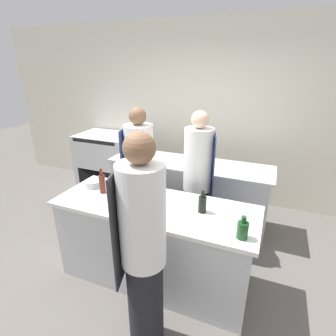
# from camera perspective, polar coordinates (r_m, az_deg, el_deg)

# --- Properties ---
(ground_plane) EXTENTS (16.00, 16.00, 0.00)m
(ground_plane) POSITION_cam_1_polar(r_m,az_deg,el_deg) (3.09, -2.66, -22.31)
(ground_plane) COLOR #605B56
(wall_back) EXTENTS (8.00, 0.06, 2.80)m
(wall_back) POSITION_cam_1_polar(r_m,az_deg,el_deg) (4.31, 9.17, 11.41)
(wall_back) COLOR silver
(wall_back) RESTS_ON ground_plane
(prep_counter) EXTENTS (1.99, 0.73, 0.88)m
(prep_counter) POSITION_cam_1_polar(r_m,az_deg,el_deg) (2.80, -2.82, -15.76)
(prep_counter) COLOR silver
(prep_counter) RESTS_ON ground_plane
(pass_counter) EXTENTS (2.25, 0.64, 0.88)m
(pass_counter) POSITION_cam_1_polar(r_m,az_deg,el_deg) (3.79, 4.46, -5.10)
(pass_counter) COLOR silver
(pass_counter) RESTS_ON ground_plane
(oven_range) EXTENTS (0.98, 0.72, 1.00)m
(oven_range) POSITION_cam_1_polar(r_m,az_deg,el_deg) (4.89, -12.96, 1.41)
(oven_range) COLOR silver
(oven_range) RESTS_ON ground_plane
(chef_at_prep_near) EXTENTS (0.37, 0.36, 1.77)m
(chef_at_prep_near) POSITION_cam_1_polar(r_m,az_deg,el_deg) (1.97, -5.44, -17.58)
(chef_at_prep_near) COLOR black
(chef_at_prep_near) RESTS_ON ground_plane
(chef_at_stove) EXTENTS (0.38, 0.36, 1.69)m
(chef_at_stove) POSITION_cam_1_polar(r_m,az_deg,el_deg) (3.09, 6.45, -3.19)
(chef_at_stove) COLOR black
(chef_at_stove) RESTS_ON ground_plane
(chef_at_pass_far) EXTENTS (0.39, 0.38, 1.69)m
(chef_at_pass_far) POSITION_cam_1_polar(r_m,az_deg,el_deg) (3.29, -6.16, -1.66)
(chef_at_pass_far) COLOR black
(chef_at_pass_far) RESTS_ON ground_plane
(bottle_olive_oil) EXTENTS (0.06, 0.06, 0.27)m
(bottle_olive_oil) POSITION_cam_1_polar(r_m,az_deg,el_deg) (2.82, -14.14, -3.24)
(bottle_olive_oil) COLOR #5B2319
(bottle_olive_oil) RESTS_ON prep_counter
(bottle_vinegar) EXTENTS (0.08, 0.08, 0.21)m
(bottle_vinegar) POSITION_cam_1_polar(r_m,az_deg,el_deg) (2.42, 7.48, -7.70)
(bottle_vinegar) COLOR black
(bottle_vinegar) RESTS_ON prep_counter
(bottle_wine) EXTENTS (0.06, 0.06, 0.21)m
(bottle_wine) POSITION_cam_1_polar(r_m,az_deg,el_deg) (2.37, -7.01, -8.35)
(bottle_wine) COLOR #B2A84C
(bottle_wine) RESTS_ON prep_counter
(bottle_cooking_oil) EXTENTS (0.07, 0.07, 0.19)m
(bottle_cooking_oil) POSITION_cam_1_polar(r_m,az_deg,el_deg) (2.72, -3.90, -4.27)
(bottle_cooking_oil) COLOR #2D5175
(bottle_cooking_oil) RESTS_ON prep_counter
(bottle_sauce) EXTENTS (0.06, 0.06, 0.25)m
(bottle_sauce) POSITION_cam_1_polar(r_m,az_deg,el_deg) (2.93, -11.21, -2.15)
(bottle_sauce) COLOR silver
(bottle_sauce) RESTS_ON prep_counter
(bottle_water) EXTENTS (0.09, 0.09, 0.19)m
(bottle_water) POSITION_cam_1_polar(r_m,az_deg,el_deg) (2.15, 15.93, -12.74)
(bottle_water) COLOR #19471E
(bottle_water) RESTS_ON prep_counter
(bowl_mixing_large) EXTENTS (0.20, 0.20, 0.06)m
(bowl_mixing_large) POSITION_cam_1_polar(r_m,az_deg,el_deg) (2.58, -9.80, -7.15)
(bowl_mixing_large) COLOR tan
(bowl_mixing_large) RESTS_ON prep_counter
(bowl_prep_small) EXTENTS (0.25, 0.25, 0.07)m
(bowl_prep_small) POSITION_cam_1_polar(r_m,az_deg,el_deg) (2.82, -8.14, -4.42)
(bowl_prep_small) COLOR navy
(bowl_prep_small) RESTS_ON prep_counter
(bowl_ceramic_blue) EXTENTS (0.18, 0.18, 0.07)m
(bowl_ceramic_blue) POSITION_cam_1_polar(r_m,az_deg,el_deg) (3.01, -16.01, -3.26)
(bowl_ceramic_blue) COLOR #B7BABC
(bowl_ceramic_blue) RESTS_ON prep_counter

